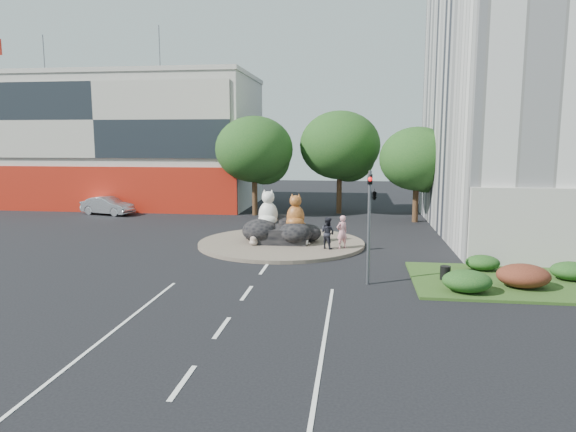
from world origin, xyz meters
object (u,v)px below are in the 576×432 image
object	(u,v)px
kitten_white	(305,238)
pedestrian_dark	(328,233)
litter_bin	(445,273)
pedestrian_pink	(342,232)
parked_car	(108,206)
cat_white	(268,208)
cat_tabby	(296,211)
kitten_calico	(254,237)

from	to	relation	value
kitten_white	pedestrian_dark	distance (m)	1.63
kitten_white	litter_bin	distance (m)	9.38
pedestrian_pink	litter_bin	world-z (taller)	pedestrian_pink
litter_bin	parked_car	bearing A→B (deg)	144.41
cat_white	kitten_white	world-z (taller)	cat_white
pedestrian_pink	cat_white	bearing A→B (deg)	-56.01
cat_white	parked_car	distance (m)	18.84
cat_white	kitten_white	distance (m)	3.03
cat_tabby	pedestrian_pink	size ratio (longest dim) A/B	1.09
cat_tabby	kitten_white	xyz separation A→B (m)	(0.63, -0.67, -1.53)
pedestrian_pink	cat_tabby	bearing A→B (deg)	-60.43
parked_car	kitten_white	bearing A→B (deg)	-107.84
kitten_white	pedestrian_pink	size ratio (longest dim) A/B	0.43
parked_car	cat_white	bearing A→B (deg)	-109.00
kitten_calico	kitten_white	xyz separation A→B (m)	(2.96, 0.40, -0.07)
pedestrian_dark	litter_bin	size ratio (longest dim) A/B	2.89
cat_white	pedestrian_dark	xyz separation A→B (m)	(3.71, -1.79, -1.13)
parked_car	litter_bin	bearing A→B (deg)	-110.85
kitten_white	pedestrian_pink	distance (m)	2.32
cat_tabby	kitten_white	world-z (taller)	cat_tabby
parked_car	pedestrian_pink	bearing A→B (deg)	-106.26
kitten_calico	pedestrian_pink	distance (m)	5.15
cat_tabby	pedestrian_dark	size ratio (longest dim) A/B	1.15
kitten_calico	pedestrian_pink	bearing A→B (deg)	45.64
parked_car	kitten_calico	bearing A→B (deg)	-113.63
parked_car	litter_bin	xyz separation A→B (m)	(24.88, -17.80, -0.34)
kitten_white	cat_white	bearing A→B (deg)	119.66
kitten_calico	parked_car	distance (m)	19.13
cat_white	pedestrian_pink	size ratio (longest dim) A/B	1.19
cat_white	kitten_white	size ratio (longest dim) A/B	2.79
pedestrian_pink	litter_bin	distance (m)	7.46
cat_tabby	litter_bin	bearing A→B (deg)	-39.14
kitten_white	litter_bin	bearing A→B (deg)	-78.74
parked_car	litter_bin	size ratio (longest dim) A/B	7.51
cat_white	cat_tabby	size ratio (longest dim) A/B	1.09
kitten_white	pedestrian_pink	bearing A→B (deg)	-52.20
cat_tabby	litter_bin	distance (m)	10.43
cat_tabby	parked_car	bearing A→B (deg)	151.73
cat_white	pedestrian_pink	world-z (taller)	cat_white
kitten_white	parked_car	size ratio (longest dim) A/B	0.17
cat_white	cat_tabby	distance (m)	1.76
kitten_calico	litter_bin	bearing A→B (deg)	17.09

